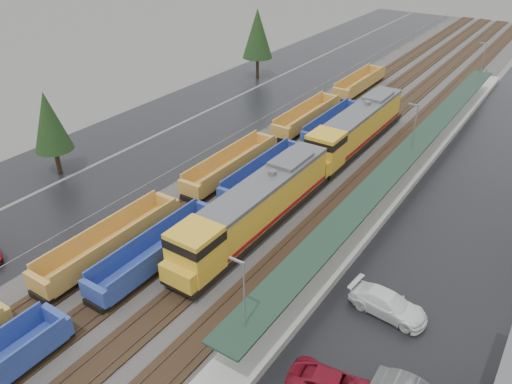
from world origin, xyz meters
TOP-DOWN VIEW (x-y plane):
  - ballast_strip at (0.00, 60.00)m, footprint 20.00×160.00m
  - trackbed at (-0.00, 60.00)m, footprint 14.60×160.00m
  - west_parking_lot at (-15.00, 60.00)m, footprint 10.00×160.00m
  - west_road at (-25.00, 60.00)m, footprint 9.00×160.00m
  - east_commuter_lot at (19.00, 50.00)m, footprint 16.00×100.00m
  - station_platform at (9.50, 50.01)m, footprint 3.00×80.00m
  - chainlink_fence at (-9.50, 58.44)m, footprint 0.08×160.04m
  - tree_west_near at (-22.00, 30.00)m, footprint 3.96×3.96m
  - tree_west_far at (-23.00, 70.00)m, footprint 4.84×4.84m
  - locomotive_lead at (2.00, 32.00)m, footprint 3.29×21.67m
  - locomotive_trail at (2.00, 53.00)m, footprint 3.29×21.67m
  - well_string_yellow at (-6.00, 31.35)m, footprint 2.66×97.27m
  - well_string_blue at (-2.00, 24.36)m, footprint 2.62×77.06m
  - parked_car_east_c at (15.34, 29.21)m, footprint 2.75×5.80m

SIDE VIEW (x-z plane):
  - west_parking_lot at x=-15.00m, z-range 0.00..0.02m
  - west_road at x=-25.00m, z-range 0.00..0.02m
  - east_commuter_lot at x=19.00m, z-range 0.00..0.02m
  - ballast_strip at x=0.00m, z-range 0.00..0.08m
  - trackbed at x=0.00m, z-range 0.05..0.27m
  - station_platform at x=9.50m, z-range -3.27..4.73m
  - parked_car_east_c at x=15.34m, z-range 0.00..1.63m
  - well_string_blue at x=-2.00m, z-range 0.00..2.32m
  - well_string_yellow at x=-6.00m, z-range 0.00..2.35m
  - chainlink_fence at x=-9.50m, z-range 0.60..2.62m
  - locomotive_lead at x=2.00m, z-range 0.14..5.04m
  - locomotive_trail at x=2.00m, z-range 0.14..5.04m
  - tree_west_near at x=-22.00m, z-range 1.32..10.32m
  - tree_west_far at x=-23.00m, z-range 1.62..12.62m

